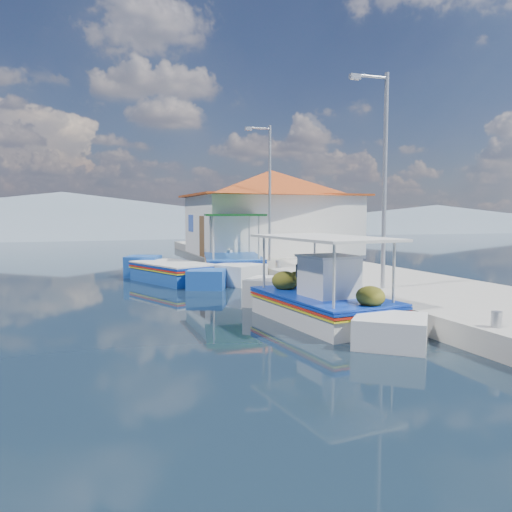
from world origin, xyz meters
name	(u,v)px	position (x,y,z in m)	size (l,w,h in m)	color
ground	(253,334)	(0.00, 0.00, 0.00)	(160.00, 160.00, 0.00)	black
quay	(351,278)	(5.90, 6.00, 0.25)	(5.00, 44.00, 0.50)	#A19E96
bollards	(308,272)	(3.80, 5.25, 0.65)	(0.20, 17.20, 0.30)	#A5A8AD
main_caique	(322,303)	(2.00, 0.67, 0.44)	(2.49, 6.97, 2.31)	silver
caique_green_canopy	(232,265)	(2.62, 10.31, 0.43)	(3.37, 7.54, 2.89)	silver
caique_blue_hull	(173,274)	(-0.12, 9.03, 0.30)	(3.35, 5.83, 1.12)	#1C51AD
harbor_building	(271,210)	(6.20, 15.00, 2.78)	(10.49, 10.49, 4.40)	white
lamp_post_near	(382,170)	(4.51, 2.00, 3.85)	(1.21, 0.14, 6.00)	#A5A8AD
lamp_post_far	(268,186)	(4.51, 11.00, 3.85)	(1.21, 0.14, 6.00)	#A5A8AD
mountain_ridge	(159,218)	(6.54, 56.00, 2.04)	(171.40, 96.00, 5.50)	slate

